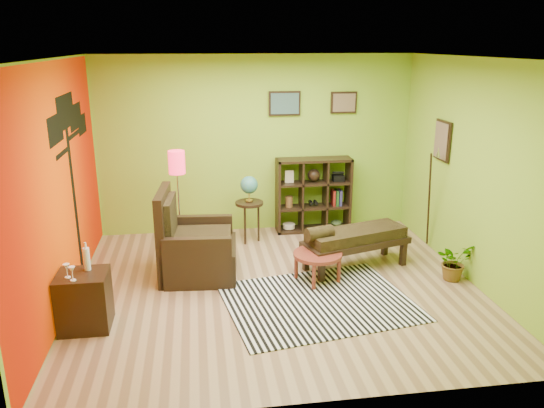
{
  "coord_description": "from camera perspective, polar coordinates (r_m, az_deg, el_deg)",
  "views": [
    {
      "loc": [
        -0.94,
        -6.01,
        2.97
      ],
      "look_at": [
        -0.04,
        0.18,
        1.05
      ],
      "focal_mm": 35.0,
      "sensor_mm": 36.0,
      "label": 1
    }
  ],
  "objects": [
    {
      "name": "floor_lamp",
      "position": [
        7.37,
        -10.16,
        3.39
      ],
      "size": [
        0.24,
        0.24,
        1.56
      ],
      "color": "silver",
      "rests_on": "ground"
    },
    {
      "name": "globe_table",
      "position": [
        8.02,
        -2.48,
        1.25
      ],
      "size": [
        0.43,
        0.43,
        1.04
      ],
      "color": "black",
      "rests_on": "ground"
    },
    {
      "name": "potted_plant",
      "position": [
        7.31,
        18.92,
        -6.26
      ],
      "size": [
        0.58,
        0.61,
        0.39
      ],
      "primitive_type": "imported",
      "rotation": [
        0.0,
        0.0,
        0.31
      ],
      "color": "#26661E",
      "rests_on": "ground"
    },
    {
      "name": "zebra_rug",
      "position": [
        6.44,
        5.0,
        -10.41
      ],
      "size": [
        2.4,
        2.01,
        0.01
      ],
      "primitive_type": "cube",
      "rotation": [
        0.0,
        0.0,
        0.17
      ],
      "color": "white",
      "rests_on": "ground"
    },
    {
      "name": "room_shell",
      "position": [
        6.2,
        -0.23,
        6.16
      ],
      "size": [
        5.04,
        4.54,
        2.82
      ],
      "color": "#88B82D",
      "rests_on": "ground"
    },
    {
      "name": "bench",
      "position": [
        7.24,
        8.74,
        -3.65
      ],
      "size": [
        1.55,
        0.92,
        0.68
      ],
      "color": "black",
      "rests_on": "ground"
    },
    {
      "name": "coffee_table",
      "position": [
        6.85,
        4.93,
        -5.68
      ],
      "size": [
        0.63,
        0.63,
        0.4
      ],
      "color": "maroon",
      "rests_on": "ground"
    },
    {
      "name": "cube_shelf",
      "position": [
        8.59,
        4.56,
        0.98
      ],
      "size": [
        1.2,
        0.35,
        1.2
      ],
      "color": "black",
      "rests_on": "ground"
    },
    {
      "name": "ground",
      "position": [
        6.77,
        0.59,
        -8.96
      ],
      "size": [
        5.0,
        5.0,
        0.0
      ],
      "primitive_type": "plane",
      "color": "tan",
      "rests_on": "ground"
    },
    {
      "name": "armchair",
      "position": [
        7.06,
        -8.45,
        -4.89
      ],
      "size": [
        1.04,
        1.05,
        1.17
      ],
      "color": "black",
      "rests_on": "ground"
    },
    {
      "name": "side_cabinet",
      "position": [
        6.12,
        -19.54,
        -9.72
      ],
      "size": [
        0.53,
        0.48,
        0.94
      ],
      "color": "black",
      "rests_on": "ground"
    }
  ]
}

